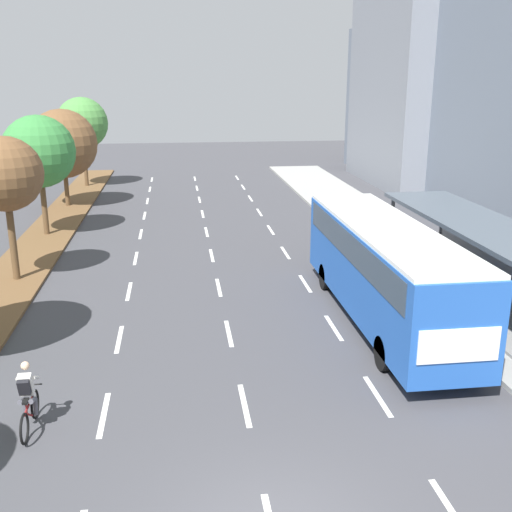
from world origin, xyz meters
The scene contains 14 objects.
median_strip centered at (-8.30, 20.00, 0.06)m, with size 2.60×52.00×0.12m, color brown.
sidewalk_right centered at (9.25, 20.00, 0.07)m, with size 4.50×52.00×0.15m, color #9E9E99.
lane_divider_left centered at (-3.50, 18.24, 0.00)m, with size 0.14×47.47×0.01m.
lane_divider_center centered at (0.00, 18.24, 0.00)m, with size 0.14×47.47×0.01m.
lane_divider_right centered at (3.50, 18.24, 0.00)m, with size 0.14×47.47×0.01m.
bus_shelter centered at (9.53, 10.47, 1.87)m, with size 2.90×13.21×2.86m.
bus centered at (5.25, 9.55, 2.07)m, with size 2.54×11.29×3.37m.
cyclist centered at (-5.13, 4.18, 0.79)m, with size 0.46×1.82×1.71m.
median_tree_third centered at (-8.10, 15.52, 4.38)m, with size 2.93×2.93×5.75m.
median_tree_fourth centered at (-8.35, 23.00, 4.40)m, with size 3.65×3.65×6.12m.
median_tree_fifth centered at (-8.47, 30.49, 4.02)m, with size 4.28×4.28×6.05m.
median_tree_farthest centered at (-8.26, 37.98, 4.75)m, with size 3.77×3.77×6.53m.
building_mid_right centered at (17.24, 36.66, 10.30)m, with size 7.49×13.36×20.61m, color gray.
building_far_right centered at (18.40, 44.06, 6.13)m, with size 7.39×8.87×12.26m, color slate.
Camera 1 is at (-1.50, -8.97, 7.99)m, focal length 42.52 mm.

